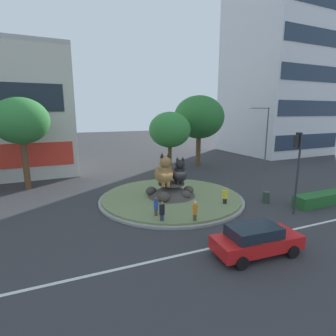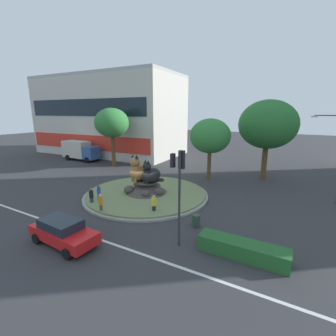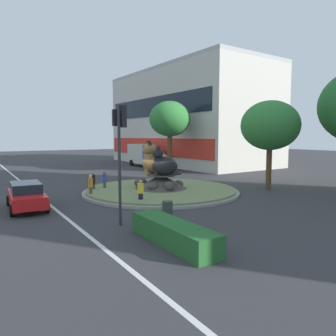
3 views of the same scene
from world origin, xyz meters
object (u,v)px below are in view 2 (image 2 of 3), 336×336
object	(u,v)px
cat_statue_tabby	(139,171)
third_tree_left	(268,125)
litter_bin	(196,221)
sedan_on_far_lane	(63,231)
shophouse_block	(109,116)
cat_statue_black	(151,174)
pedestrian_yellow_shirt	(154,204)
delivery_box_truck	(80,150)
second_tree_near_tower	(210,136)
pedestrian_black_shirt	(91,197)
pedestrian_blue_shirt	(99,193)
pedestrian_orange_shirt	(101,203)
broadleaf_tree_behind_island	(112,123)
traffic_light_mast	(179,178)

from	to	relation	value
cat_statue_tabby	third_tree_left	bearing A→B (deg)	150.87
litter_bin	sedan_on_far_lane	bearing A→B (deg)	-136.13
cat_statue_tabby	shophouse_block	xyz separation A→B (m)	(-19.62, 17.47, 4.79)
cat_statue_black	pedestrian_yellow_shirt	xyz separation A→B (m)	(2.34, -3.16, -1.42)
third_tree_left	delivery_box_truck	world-z (taller)	third_tree_left
second_tree_near_tower	pedestrian_black_shirt	xyz separation A→B (m)	(-5.99, -12.75, -4.34)
cat_statue_black	cat_statue_tabby	bearing A→B (deg)	-72.87
cat_statue_tabby	cat_statue_black	distance (m)	1.36
cat_statue_tabby	pedestrian_black_shirt	bearing A→B (deg)	-13.32
pedestrian_blue_shirt	delivery_box_truck	xyz separation A→B (m)	(-16.67, 12.46, 0.82)
pedestrian_yellow_shirt	litter_bin	distance (m)	3.76
pedestrian_blue_shirt	sedan_on_far_lane	distance (m)	6.88
pedestrian_orange_shirt	pedestrian_blue_shirt	bearing A→B (deg)	75.01
cat_statue_black	broadleaf_tree_behind_island	xyz separation A→B (m)	(-11.95, 8.25, 4.08)
pedestrian_blue_shirt	shophouse_block	bearing A→B (deg)	133.93
broadleaf_tree_behind_island	pedestrian_blue_shirt	distance (m)	15.48
pedestrian_blue_shirt	pedestrian_black_shirt	bearing A→B (deg)	-82.63
broadleaf_tree_behind_island	pedestrian_yellow_shirt	xyz separation A→B (m)	(14.29, -11.42, -5.51)
second_tree_near_tower	sedan_on_far_lane	distance (m)	18.67
cat_statue_tabby	broadleaf_tree_behind_island	distance (m)	13.97
broadleaf_tree_behind_island	second_tree_near_tower	size ratio (longest dim) A/B	1.18
pedestrian_orange_shirt	pedestrian_yellow_shirt	world-z (taller)	pedestrian_orange_shirt
delivery_box_truck	shophouse_block	bearing A→B (deg)	96.52
pedestrian_yellow_shirt	litter_bin	bearing A→B (deg)	-49.09
second_tree_near_tower	pedestrian_yellow_shirt	size ratio (longest dim) A/B	4.57
pedestrian_orange_shirt	pedestrian_yellow_shirt	distance (m)	4.19
pedestrian_blue_shirt	litter_bin	size ratio (longest dim) A/B	1.79
cat_statue_black	delivery_box_truck	world-z (taller)	cat_statue_black
second_tree_near_tower	delivery_box_truck	size ratio (longest dim) A/B	1.05
pedestrian_black_shirt	pedestrian_blue_shirt	bearing A→B (deg)	90.85
shophouse_block	pedestrian_yellow_shirt	distance (m)	31.80
broadleaf_tree_behind_island	pedestrian_orange_shirt	xyz separation A→B (m)	(10.62, -13.43, -5.43)
cat_statue_tabby	broadleaf_tree_behind_island	xyz separation A→B (m)	(-10.60, 8.21, 3.93)
second_tree_near_tower	pedestrian_black_shirt	bearing A→B (deg)	-115.16
traffic_light_mast	second_tree_near_tower	size ratio (longest dim) A/B	0.81
shophouse_block	litter_bin	world-z (taller)	shophouse_block
cat_statue_black	sedan_on_far_lane	bearing A→B (deg)	17.95
cat_statue_black	second_tree_near_tower	bearing A→B (deg)	-178.99
pedestrian_yellow_shirt	broadleaf_tree_behind_island	bearing A→B (deg)	97.55
cat_statue_black	sedan_on_far_lane	world-z (taller)	cat_statue_black
traffic_light_mast	pedestrian_black_shirt	bearing A→B (deg)	81.44
pedestrian_orange_shirt	pedestrian_black_shirt	world-z (taller)	pedestrian_orange_shirt
cat_statue_tabby	shophouse_block	size ratio (longest dim) A/B	0.09
broadleaf_tree_behind_island	pedestrian_yellow_shirt	world-z (taller)	broadleaf_tree_behind_island
delivery_box_truck	broadleaf_tree_behind_island	bearing A→B (deg)	-6.03
pedestrian_yellow_shirt	delivery_box_truck	size ratio (longest dim) A/B	0.23
cat_statue_black	second_tree_near_tower	distance (m)	9.33
third_tree_left	pedestrian_blue_shirt	xyz separation A→B (m)	(-11.70, -15.26, -5.60)
broadleaf_tree_behind_island	pedestrian_black_shirt	bearing A→B (deg)	-55.37
shophouse_block	broadleaf_tree_behind_island	distance (m)	12.96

